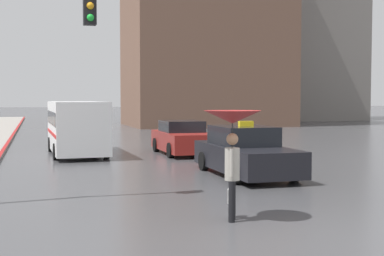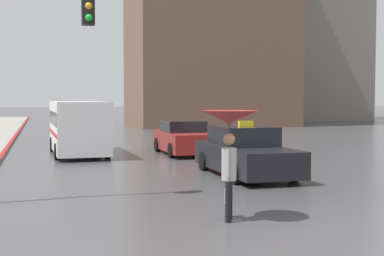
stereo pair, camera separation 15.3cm
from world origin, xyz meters
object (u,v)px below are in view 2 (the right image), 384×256
object	(u,v)px
ambulance_van	(78,125)
traffic_light	(13,43)
taxi	(245,153)
pedestrian_with_umbrella	(229,131)
sedan_red	(184,138)

from	to	relation	value
ambulance_van	traffic_light	size ratio (longest dim) A/B	1.13
taxi	ambulance_van	xyz separation A→B (m)	(-4.43, 7.48, 0.54)
taxi	pedestrian_with_umbrella	bearing A→B (deg)	65.75
taxi	sedan_red	xyz separation A→B (m)	(-0.15, 6.56, -0.03)
taxi	pedestrian_with_umbrella	distance (m)	6.19
sedan_red	traffic_light	xyz separation A→B (m)	(-6.29, -9.23, 2.86)
sedan_red	ambulance_van	xyz separation A→B (m)	(-4.28, 0.92, 0.57)
sedan_red	pedestrian_with_umbrella	world-z (taller)	pedestrian_with_umbrella
sedan_red	ambulance_van	size ratio (longest dim) A/B	0.73
sedan_red	taxi	bearing A→B (deg)	91.33
ambulance_van	pedestrian_with_umbrella	xyz separation A→B (m)	(1.92, -13.05, 0.49)
taxi	pedestrian_with_umbrella	size ratio (longest dim) A/B	2.28
pedestrian_with_umbrella	sedan_red	bearing A→B (deg)	13.75
sedan_red	ambulance_van	distance (m)	4.41
pedestrian_with_umbrella	taxi	bearing A→B (deg)	0.49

